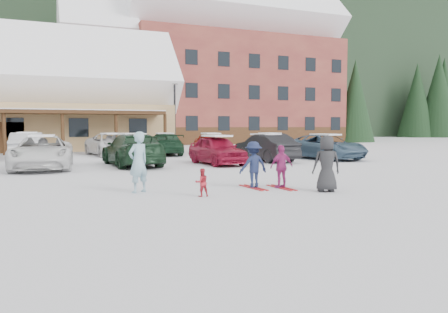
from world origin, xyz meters
name	(u,v)px	position (x,y,z in m)	size (l,w,h in m)	color
ground	(228,195)	(0.00, 0.00, 0.00)	(160.00, 160.00, 0.00)	silver
forested_hillside	(68,43)	(0.00, 85.00, 19.00)	(300.00, 70.00, 38.00)	black
alpine_hotel	(216,70)	(14.27, 38.00, 8.63)	(31.48, 14.01, 21.48)	maroon
lamp_post	(175,111)	(5.11, 23.48, 3.17)	(0.50, 0.25, 5.55)	black
conifer_1	(355,90)	(30.00, 32.00, 6.26)	(4.84, 4.84, 11.22)	black
conifer_3	(137,100)	(6.00, 44.00, 5.12)	(3.96, 3.96, 9.18)	black
conifer_4	(317,96)	(34.00, 46.00, 6.54)	(5.06, 5.06, 11.73)	black
adult_skier	(138,162)	(-2.21, 1.35, 0.88)	(0.64, 0.42, 1.76)	#88B0C0
toddler_red	(202,182)	(-0.76, 0.00, 0.38)	(0.37, 0.29, 0.77)	#B6222F
child_navy	(253,165)	(1.25, 0.93, 0.72)	(0.93, 0.54, 1.44)	#172040
skis_child_navy	(253,188)	(1.25, 0.93, 0.01)	(0.20, 1.40, 0.03)	#B1191E
child_magenta	(282,167)	(2.06, 0.61, 0.67)	(0.78, 0.33, 1.34)	#AA2C76
skis_child_magenta	(281,188)	(2.06, 0.61, 0.01)	(0.20, 1.40, 0.03)	#B1191E
bystander_dark	(327,164)	(2.89, -0.55, 0.82)	(0.81, 0.52, 1.65)	#252628
parked_car_2	(43,152)	(-4.82, 9.85, 0.75)	(2.48, 5.38, 1.50)	white
parked_car_3	(132,150)	(-0.82, 9.97, 0.77)	(2.17, 5.33, 1.55)	#17321E
parked_car_4	(217,150)	(3.25, 9.18, 0.72)	(1.70, 4.22, 1.44)	maroon
parked_car_5	(265,148)	(6.45, 10.09, 0.74)	(1.56, 4.47, 1.47)	black
parked_car_6	(325,147)	(10.31, 10.01, 0.72)	(2.38, 5.17, 1.44)	#3F5B73
parked_car_9	(28,146)	(-5.66, 16.72, 0.77)	(1.63, 4.67, 1.54)	silver
parked_car_10	(111,145)	(-0.77, 17.70, 0.72)	(2.39, 5.19, 1.44)	white
parked_car_11	(165,144)	(2.61, 17.11, 0.72)	(2.01, 4.94, 1.43)	#14321E
parked_car_12	(211,143)	(6.01, 17.48, 0.71)	(1.67, 4.15, 1.41)	#9B130E
parked_car_13	(270,143)	(10.49, 17.15, 0.70)	(1.48, 4.26, 1.40)	black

